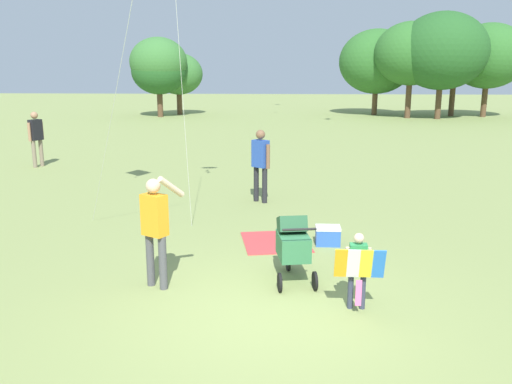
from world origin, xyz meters
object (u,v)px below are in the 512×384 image
person_sitting_far (36,135)px  cooler_box (328,235)px  stroller (293,242)px  person_red_shirt (260,160)px  picnic_blanket (276,242)px  person_adult_flyer (155,223)px  child_with_butterfly_kite (358,265)px

person_sitting_far → cooler_box: (8.88, -7.40, -0.88)m
cooler_box → stroller: bearing=-111.3°
person_red_shirt → picnic_blanket: size_ratio=1.33×
person_sitting_far → picnic_blanket: 10.84m
person_adult_flyer → stroller: 2.07m
stroller → cooler_box: bearing=68.7°
person_red_shirt → child_with_butterfly_kite: bearing=-74.9°
child_with_butterfly_kite → stroller: 1.28m
cooler_box → person_sitting_far: bearing=140.2°
stroller → person_sitting_far: 12.28m
person_red_shirt → stroller: bearing=-81.6°
child_with_butterfly_kite → person_adult_flyer: person_adult_flyer is taller
person_red_shirt → person_sitting_far: size_ratio=0.97×
person_adult_flyer → person_red_shirt: size_ratio=0.98×
child_with_butterfly_kite → person_adult_flyer: (-2.85, 0.60, 0.35)m
person_red_shirt → person_adult_flyer: bearing=-103.8°
child_with_butterfly_kite → picnic_blanket: 3.05m
person_adult_flyer → child_with_butterfly_kite: bearing=-11.9°
child_with_butterfly_kite → picnic_blanket: (-1.14, 2.76, -0.63)m
person_adult_flyer → cooler_box: (2.67, 2.08, -0.81)m
stroller → person_red_shirt: bearing=98.4°
child_with_butterfly_kite → picnic_blanket: bearing=112.4°
person_adult_flyer → stroller: person_adult_flyer is taller
child_with_butterfly_kite → stroller: bearing=131.3°
picnic_blanket → person_red_shirt: bearing=98.0°
person_adult_flyer → stroller: size_ratio=1.54×
person_sitting_far → person_red_shirt: bearing=-29.7°
person_adult_flyer → person_sitting_far: size_ratio=0.96×
child_with_butterfly_kite → person_sitting_far: (-9.06, 10.08, 0.42)m
person_sitting_far → picnic_blanket: person_sitting_far is taller
person_red_shirt → person_sitting_far: person_sitting_far is taller
person_red_shirt → person_sitting_far: 8.62m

